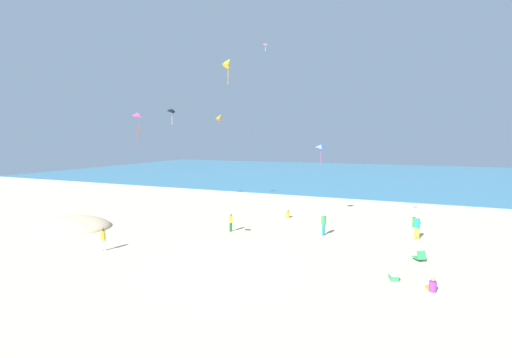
{
  "coord_description": "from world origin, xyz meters",
  "views": [
    {
      "loc": [
        8.01,
        -14.93,
        6.7
      ],
      "look_at": [
        0.0,
        5.13,
        4.16
      ],
      "focal_mm": 22.75,
      "sensor_mm": 36.0,
      "label": 1
    }
  ],
  "objects": [
    {
      "name": "kite_blue",
      "position": [
        2.92,
        12.78,
        6.26
      ],
      "size": [
        0.89,
        0.82,
        1.76
      ],
      "rotation": [
        0.0,
        0.0,
        0.47
      ],
      "color": "blue"
    },
    {
      "name": "person_0",
      "position": [
        10.25,
        9.27,
        0.93
      ],
      "size": [
        0.36,
        0.36,
        1.61
      ],
      "rotation": [
        0.0,
        0.0,
        1.7
      ],
      "color": "yellow",
      "rests_on": "ground_plane"
    },
    {
      "name": "person_3",
      "position": [
        0.24,
        12.01,
        0.26
      ],
      "size": [
        0.57,
        0.63,
        0.71
      ],
      "rotation": [
        0.0,
        0.0,
        2.18
      ],
      "color": "yellow",
      "rests_on": "ground_plane"
    },
    {
      "name": "ocean_water",
      "position": [
        0.0,
        53.48,
        0.03
      ],
      "size": [
        120.0,
        60.0,
        0.05
      ],
      "primitive_type": "cube",
      "color": "teal",
      "rests_on": "ground_plane"
    },
    {
      "name": "person_5",
      "position": [
        10.22,
        0.87,
        0.24
      ],
      "size": [
        0.48,
        0.58,
        0.65
      ],
      "rotation": [
        0.0,
        0.0,
        2.06
      ],
      "color": "purple",
      "rests_on": "ground_plane"
    },
    {
      "name": "person_2",
      "position": [
        -7.8,
        -0.53,
        0.82
      ],
      "size": [
        0.4,
        0.4,
        1.43
      ],
      "rotation": [
        0.0,
        0.0,
        2.53
      ],
      "color": "white",
      "rests_on": "ground_plane"
    },
    {
      "name": "ground_plane",
      "position": [
        0.0,
        10.0,
        0.0
      ],
      "size": [
        120.0,
        120.0,
        0.0
      ],
      "primitive_type": "plane",
      "color": "beige"
    },
    {
      "name": "person_6",
      "position": [
        4.13,
        7.76,
        0.92
      ],
      "size": [
        0.37,
        0.37,
        1.59
      ],
      "rotation": [
        0.0,
        0.0,
        6.11
      ],
      "color": "#19ADB2",
      "rests_on": "ground_plane"
    },
    {
      "name": "kite_black",
      "position": [
        -12.74,
        13.59,
        9.84
      ],
      "size": [
        0.79,
        0.93,
        1.73
      ],
      "rotation": [
        0.0,
        0.0,
        4.5
      ],
      "color": "black"
    },
    {
      "name": "cooler_box",
      "position": [
        8.64,
        1.54,
        0.15
      ],
      "size": [
        0.49,
        0.57,
        0.3
      ],
      "rotation": [
        0.0,
        0.0,
        1.84
      ],
      "color": "#339956",
      "rests_on": "ground_plane"
    },
    {
      "name": "kite_orange",
      "position": [
        -8.68,
        16.32,
        9.23
      ],
      "size": [
        0.97,
        1.02,
        1.5
      ],
      "rotation": [
        0.0,
        0.0,
        2.48
      ],
      "color": "orange"
    },
    {
      "name": "kite_magenta",
      "position": [
        -4.01,
        -1.38,
        8.04
      ],
      "size": [
        0.68,
        0.61,
        1.66
      ],
      "rotation": [
        0.0,
        0.0,
        5.85
      ],
      "color": "#DB3DA8"
    },
    {
      "name": "person_1",
      "position": [
        -2.45,
        6.17,
        0.8
      ],
      "size": [
        0.35,
        0.35,
        1.38
      ],
      "rotation": [
        0.0,
        0.0,
        5.94
      ],
      "color": "green",
      "rests_on": "ground_plane"
    },
    {
      "name": "kite_pink",
      "position": [
        -3.25,
        15.64,
        15.97
      ],
      "size": [
        0.47,
        0.5,
        0.8
      ],
      "rotation": [
        0.0,
        0.0,
        4.17
      ],
      "color": "pink"
    },
    {
      "name": "kite_yellow",
      "position": [
        -0.23,
        1.57,
        10.98
      ],
      "size": [
        0.7,
        0.76,
        1.53
      ],
      "rotation": [
        0.0,
        0.0,
        2.57
      ],
      "color": "yellow"
    },
    {
      "name": "person_4",
      "position": [
        10.33,
        12.65,
        0.99
      ],
      "size": [
        0.48,
        0.48,
        1.71
      ],
      "rotation": [
        0.0,
        0.0,
        0.74
      ],
      "color": "green",
      "rests_on": "ground_plane"
    },
    {
      "name": "dune_mound",
      "position": [
        -14.88,
        2.83,
        0.0
      ],
      "size": [
        6.92,
        4.85,
        1.47
      ],
      "primitive_type": "ellipsoid",
      "color": "#D0B58D",
      "rests_on": "ground_plane"
    },
    {
      "name": "beach_chair_far_left",
      "position": [
        10.04,
        4.71,
        0.28
      ],
      "size": [
        0.76,
        0.8,
        0.63
      ],
      "rotation": [
        0.0,
        0.0,
        2.13
      ],
      "color": "#2D9956",
      "rests_on": "ground_plane"
    }
  ]
}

